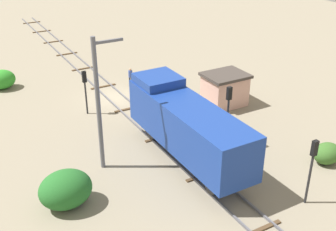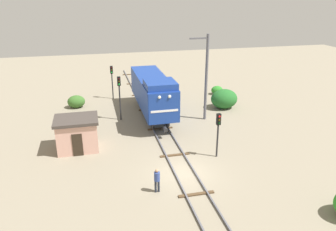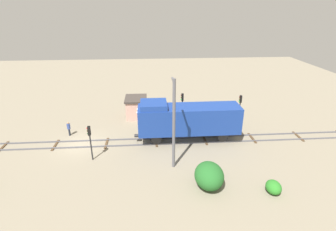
{
  "view_description": "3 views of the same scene",
  "coord_description": "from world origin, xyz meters",
  "px_view_note": "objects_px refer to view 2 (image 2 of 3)",
  "views": [
    {
      "loc": [
        12.63,
        31.73,
        15.06
      ],
      "look_at": [
        -0.98,
        7.73,
        1.33
      ],
      "focal_mm": 45.0,
      "sensor_mm": 36.0,
      "label": 1
    },
    {
      "loc": [
        -5.98,
        -19.8,
        12.39
      ],
      "look_at": [
        0.7,
        8.03,
        1.42
      ],
      "focal_mm": 35.0,
      "sensor_mm": 36.0,
      "label": 2
    },
    {
      "loc": [
        26.06,
        7.68,
        14.2
      ],
      "look_at": [
        -1.44,
        9.75,
        2.57
      ],
      "focal_mm": 28.0,
      "sensor_mm": 36.0,
      "label": 3
    }
  ],
  "objects_px": {
    "worker_near_track": "(157,179)",
    "catenary_mast": "(206,76)",
    "traffic_signal_far": "(112,76)",
    "relay_hut": "(77,133)",
    "locomotive": "(153,91)",
    "traffic_signal_near": "(218,127)",
    "traffic_signal_mid": "(119,90)"
  },
  "relations": [
    {
      "from": "locomotive",
      "to": "traffic_signal_mid",
      "type": "xyz_separation_m",
      "value": [
        -3.4,
        -0.14,
        0.35
      ]
    },
    {
      "from": "traffic_signal_mid",
      "to": "traffic_signal_far",
      "type": "distance_m",
      "value": 7.26
    },
    {
      "from": "traffic_signal_near",
      "to": "worker_near_track",
      "type": "height_order",
      "value": "traffic_signal_near"
    },
    {
      "from": "worker_near_track",
      "to": "traffic_signal_mid",
      "type": "bearing_deg",
      "value": 40.15
    },
    {
      "from": "traffic_signal_near",
      "to": "relay_hut",
      "type": "height_order",
      "value": "traffic_signal_near"
    },
    {
      "from": "traffic_signal_near",
      "to": "catenary_mast",
      "type": "bearing_deg",
      "value": 77.61
    },
    {
      "from": "worker_near_track",
      "to": "catenary_mast",
      "type": "distance_m",
      "value": 14.2
    },
    {
      "from": "worker_near_track",
      "to": "locomotive",
      "type": "bearing_deg",
      "value": 25.9
    },
    {
      "from": "locomotive",
      "to": "relay_hut",
      "type": "xyz_separation_m",
      "value": [
        -7.5,
        -5.92,
        -1.38
      ]
    },
    {
      "from": "traffic_signal_far",
      "to": "locomotive",
      "type": "bearing_deg",
      "value": -63.12
    },
    {
      "from": "traffic_signal_far",
      "to": "catenary_mast",
      "type": "relative_size",
      "value": 0.47
    },
    {
      "from": "traffic_signal_far",
      "to": "relay_hut",
      "type": "relative_size",
      "value": 1.15
    },
    {
      "from": "locomotive",
      "to": "traffic_signal_mid",
      "type": "relative_size",
      "value": 2.57
    },
    {
      "from": "worker_near_track",
      "to": "catenary_mast",
      "type": "height_order",
      "value": "catenary_mast"
    },
    {
      "from": "traffic_signal_mid",
      "to": "catenary_mast",
      "type": "relative_size",
      "value": 0.52
    },
    {
      "from": "traffic_signal_near",
      "to": "relay_hut",
      "type": "xyz_separation_m",
      "value": [
        -10.7,
        4.0,
        -1.16
      ]
    },
    {
      "from": "traffic_signal_near",
      "to": "catenary_mast",
      "type": "height_order",
      "value": "catenary_mast"
    },
    {
      "from": "traffic_signal_near",
      "to": "relay_hut",
      "type": "distance_m",
      "value": 11.48
    },
    {
      "from": "traffic_signal_far",
      "to": "relay_hut",
      "type": "xyz_separation_m",
      "value": [
        -3.9,
        -13.02,
        -1.42
      ]
    },
    {
      "from": "traffic_signal_far",
      "to": "relay_hut",
      "type": "bearing_deg",
      "value": -106.67
    },
    {
      "from": "locomotive",
      "to": "catenary_mast",
      "type": "distance_m",
      "value": 5.61
    },
    {
      "from": "traffic_signal_mid",
      "to": "relay_hut",
      "type": "height_order",
      "value": "traffic_signal_mid"
    },
    {
      "from": "traffic_signal_far",
      "to": "traffic_signal_mid",
      "type": "bearing_deg",
      "value": -88.42
    },
    {
      "from": "locomotive",
      "to": "traffic_signal_near",
      "type": "xyz_separation_m",
      "value": [
        3.2,
        -9.91,
        -0.22
      ]
    },
    {
      "from": "traffic_signal_far",
      "to": "catenary_mast",
      "type": "xyz_separation_m",
      "value": [
        8.54,
        -9.08,
        1.74
      ]
    },
    {
      "from": "locomotive",
      "to": "relay_hut",
      "type": "distance_m",
      "value": 9.65
    },
    {
      "from": "traffic_signal_near",
      "to": "worker_near_track",
      "type": "relative_size",
      "value": 2.14
    },
    {
      "from": "traffic_signal_near",
      "to": "traffic_signal_mid",
      "type": "xyz_separation_m",
      "value": [
        -6.6,
        9.77,
        0.57
      ]
    },
    {
      "from": "traffic_signal_near",
      "to": "catenary_mast",
      "type": "distance_m",
      "value": 8.36
    },
    {
      "from": "traffic_signal_far",
      "to": "worker_near_track",
      "type": "height_order",
      "value": "traffic_signal_far"
    },
    {
      "from": "worker_near_track",
      "to": "catenary_mast",
      "type": "relative_size",
      "value": 0.2
    },
    {
      "from": "traffic_signal_mid",
      "to": "worker_near_track",
      "type": "relative_size",
      "value": 2.65
    }
  ]
}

